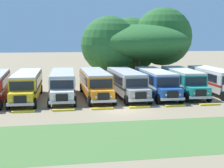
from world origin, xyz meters
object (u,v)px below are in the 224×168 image
parked_bus_slot_2 (63,83)px  parked_bus_slot_7 (213,79)px  parked_bus_slot_1 (27,84)px  parked_bus_slot_4 (126,82)px  parked_bus_slot_3 (95,82)px  broad_shade_tree (137,42)px  parked_bus_slot_5 (155,81)px  parked_bus_slot_6 (182,80)px

parked_bus_slot_2 → parked_bus_slot_7: size_ratio=1.00×
parked_bus_slot_1 → parked_bus_slot_4: (10.70, 0.05, 0.00)m
parked_bus_slot_3 → parked_bus_slot_7: 13.98m
parked_bus_slot_4 → broad_shade_tree: broad_shade_tree is taller
parked_bus_slot_5 → parked_bus_slot_6: size_ratio=0.99×
parked_bus_slot_2 → parked_bus_slot_4: size_ratio=1.00×
parked_bus_slot_6 → parked_bus_slot_7: 3.83m
parked_bus_slot_5 → broad_shade_tree: bearing=176.0°
parked_bus_slot_2 → parked_bus_slot_4: bearing=90.8°
parked_bus_slot_1 → broad_shade_tree: (15.01, 12.03, 4.17)m
parked_bus_slot_3 → parked_bus_slot_4: same height
parked_bus_slot_5 → parked_bus_slot_7: (7.16, 0.35, 0.00)m
parked_bus_slot_1 → parked_bus_slot_4: bearing=92.0°
parked_bus_slot_4 → parked_bus_slot_3: bearing=-93.4°
parked_bus_slot_4 → parked_bus_slot_7: 10.52m
parked_bus_slot_7 → broad_shade_tree: (-6.20, 11.66, 4.17)m
parked_bus_slot_2 → parked_bus_slot_3: bearing=91.0°
parked_bus_slot_5 → parked_bus_slot_3: bearing=-90.7°
parked_bus_slot_6 → parked_bus_slot_5: bearing=-81.3°
parked_bus_slot_6 → parked_bus_slot_7: (3.83, 0.04, 0.00)m
parked_bus_slot_1 → parked_bus_slot_6: (17.38, 0.33, 0.00)m
parked_bus_slot_1 → parked_bus_slot_7: size_ratio=1.00×
parked_bus_slot_2 → broad_shade_tree: broad_shade_tree is taller
parked_bus_slot_4 → parked_bus_slot_6: size_ratio=1.00×
parked_bus_slot_6 → broad_shade_tree: broad_shade_tree is taller
parked_bus_slot_2 → broad_shade_tree: bearing=138.6°
parked_bus_slot_1 → broad_shade_tree: bearing=130.4°
parked_bus_slot_1 → parked_bus_slot_3: same height
broad_shade_tree → parked_bus_slot_5: bearing=-94.5°
parked_bus_slot_3 → parked_bus_slot_7: same height
parked_bus_slot_4 → parked_bus_slot_6: (6.68, 0.28, 0.00)m
parked_bus_slot_3 → parked_bus_slot_7: (13.98, 0.21, 0.00)m
parked_bus_slot_5 → parked_bus_slot_4: bearing=-90.0°
parked_bus_slot_6 → parked_bus_slot_2: bearing=-86.1°
parked_bus_slot_1 → parked_bus_slot_5: 14.06m
parked_bus_slot_4 → broad_shade_tree: 13.39m
parked_bus_slot_6 → parked_bus_slot_7: same height
parked_bus_slot_6 → parked_bus_slot_7: size_ratio=1.01×
parked_bus_slot_1 → parked_bus_slot_6: same height
parked_bus_slot_4 → parked_bus_slot_6: 6.69m
parked_bus_slot_6 → broad_shade_tree: (-2.37, 11.70, 4.17)m
parked_bus_slot_4 → parked_bus_slot_7: size_ratio=1.00×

